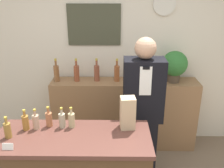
# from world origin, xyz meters

# --- Properties ---
(back_wall) EXTENTS (5.20, 0.09, 2.70)m
(back_wall) POSITION_xyz_m (0.00, 2.00, 1.36)
(back_wall) COLOR beige
(back_wall) RESTS_ON ground_plane
(back_shelf) EXTENTS (2.01, 0.36, 1.00)m
(back_shelf) POSITION_xyz_m (0.24, 1.76, 0.50)
(back_shelf) COLOR #8E6642
(back_shelf) RESTS_ON ground_plane
(shopkeeper) EXTENTS (0.44, 0.27, 1.73)m
(shopkeeper) POSITION_xyz_m (0.41, 1.08, 0.86)
(shopkeeper) COLOR black
(shopkeeper) RESTS_ON ground_plane
(potted_plant) EXTENTS (0.34, 0.34, 0.42)m
(potted_plant) POSITION_xyz_m (0.89, 1.75, 1.24)
(potted_plant) COLOR #4C3D2D
(potted_plant) RESTS_ON back_shelf
(paper_bag) EXTENTS (0.15, 0.13, 0.31)m
(paper_bag) POSITION_xyz_m (0.22, 0.63, 1.11)
(paper_bag) COLOR tan
(paper_bag) RESTS_ON display_counter
(price_card_left) EXTENTS (0.09, 0.02, 0.06)m
(price_card_left) POSITION_xyz_m (-0.77, 0.27, 0.99)
(price_card_left) COLOR white
(price_card_left) RESTS_ON display_counter
(counter_bottle_0) EXTENTS (0.06, 0.06, 0.20)m
(counter_bottle_0) POSITION_xyz_m (-0.83, 0.45, 1.04)
(counter_bottle_0) COLOR olive
(counter_bottle_0) RESTS_ON display_counter
(counter_bottle_1) EXTENTS (0.06, 0.06, 0.20)m
(counter_bottle_1) POSITION_xyz_m (-0.72, 0.58, 1.04)
(counter_bottle_1) COLOR #A4702F
(counter_bottle_1) RESTS_ON display_counter
(counter_bottle_2) EXTENTS (0.06, 0.06, 0.20)m
(counter_bottle_2) POSITION_xyz_m (-0.63, 0.60, 1.04)
(counter_bottle_2) COLOR tan
(counter_bottle_2) RESTS_ON display_counter
(counter_bottle_3) EXTENTS (0.06, 0.06, 0.20)m
(counter_bottle_3) POSITION_xyz_m (-0.52, 0.65, 1.04)
(counter_bottle_3) COLOR #A6643F
(counter_bottle_3) RESTS_ON display_counter
(counter_bottle_4) EXTENTS (0.06, 0.06, 0.20)m
(counter_bottle_4) POSITION_xyz_m (-0.39, 0.63, 1.04)
(counter_bottle_4) COLOR tan
(counter_bottle_4) RESTS_ON display_counter
(counter_bottle_5) EXTENTS (0.06, 0.06, 0.20)m
(counter_bottle_5) POSITION_xyz_m (-0.30, 0.63, 1.04)
(counter_bottle_5) COLOR tan
(counter_bottle_5) RESTS_ON display_counter
(shelf_bottle_0) EXTENTS (0.07, 0.07, 0.31)m
(shelf_bottle_0) POSITION_xyz_m (-0.69, 1.76, 1.12)
(shelf_bottle_0) COLOR brown
(shelf_bottle_0) RESTS_ON back_shelf
(shelf_bottle_1) EXTENTS (0.07, 0.07, 0.31)m
(shelf_bottle_1) POSITION_xyz_m (-0.42, 1.76, 1.12)
(shelf_bottle_1) COLOR brown
(shelf_bottle_1) RESTS_ON back_shelf
(shelf_bottle_2) EXTENTS (0.07, 0.07, 0.31)m
(shelf_bottle_2) POSITION_xyz_m (-0.14, 1.77, 1.12)
(shelf_bottle_2) COLOR brown
(shelf_bottle_2) RESTS_ON back_shelf
(shelf_bottle_3) EXTENTS (0.07, 0.07, 0.31)m
(shelf_bottle_3) POSITION_xyz_m (0.13, 1.77, 1.12)
(shelf_bottle_3) COLOR brown
(shelf_bottle_3) RESTS_ON back_shelf
(shelf_bottle_4) EXTENTS (0.07, 0.07, 0.31)m
(shelf_bottle_4) POSITION_xyz_m (0.40, 1.77, 1.12)
(shelf_bottle_4) COLOR brown
(shelf_bottle_4) RESTS_ON back_shelf
(shelf_bottle_5) EXTENTS (0.07, 0.07, 0.31)m
(shelf_bottle_5) POSITION_xyz_m (0.67, 1.77, 1.12)
(shelf_bottle_5) COLOR brown
(shelf_bottle_5) RESTS_ON back_shelf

